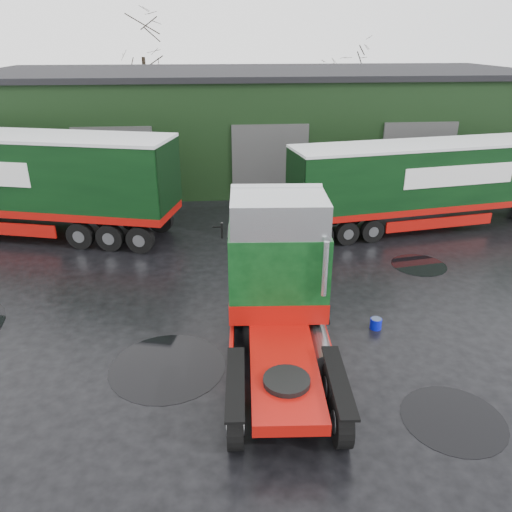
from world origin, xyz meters
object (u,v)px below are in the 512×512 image
(tree_back_b, at_px, (344,94))
(warehouse, at_px, (259,122))
(wash_bucket, at_px, (376,324))
(hero_tractor, at_px, (282,300))
(lorry_right, at_px, (418,187))
(tree_back_a, at_px, (145,83))
(trailer_left, at_px, (14,185))

(tree_back_b, bearing_deg, warehouse, -128.66)
(warehouse, xyz_separation_m, wash_bucket, (1.71, -19.27, -2.99))
(warehouse, relative_size, hero_tractor, 4.60)
(lorry_right, xyz_separation_m, wash_bucket, (-4.36, -8.27, -1.81))
(hero_tractor, relative_size, wash_bucket, 20.10)
(warehouse, height_order, lorry_right, warehouse)
(lorry_right, relative_size, tree_back_a, 1.58)
(lorry_right, relative_size, wash_bucket, 42.77)
(trailer_left, relative_size, lorry_right, 0.96)
(lorry_right, relative_size, tree_back_b, 2.00)
(warehouse, distance_m, wash_bucket, 19.58)
(warehouse, distance_m, tree_back_a, 12.90)
(warehouse, xyz_separation_m, lorry_right, (6.06, -11.00, -1.19))
(trailer_left, bearing_deg, lorry_right, -78.25)
(hero_tractor, relative_size, tree_back_b, 0.94)
(lorry_right, xyz_separation_m, tree_back_a, (-14.06, 21.00, 2.78))
(trailer_left, height_order, tree_back_a, tree_back_a)
(warehouse, distance_m, lorry_right, 12.62)
(hero_tractor, height_order, tree_back_a, tree_back_a)
(lorry_right, bearing_deg, warehouse, -160.30)
(hero_tractor, distance_m, wash_bucket, 4.23)
(hero_tractor, distance_m, tree_back_a, 31.97)
(tree_back_b, bearing_deg, hero_tractor, -106.89)
(hero_tractor, xyz_separation_m, tree_back_b, (9.47, 31.19, 1.56))
(warehouse, distance_m, trailer_left, 15.38)
(hero_tractor, bearing_deg, lorry_right, 57.23)
(tree_back_b, bearing_deg, wash_bucket, -102.13)
(tree_back_a, distance_m, tree_back_b, 16.03)
(trailer_left, relative_size, wash_bucket, 41.02)
(wash_bucket, relative_size, tree_back_a, 0.04)
(warehouse, bearing_deg, lorry_right, -61.13)
(hero_tractor, distance_m, tree_back_b, 32.64)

